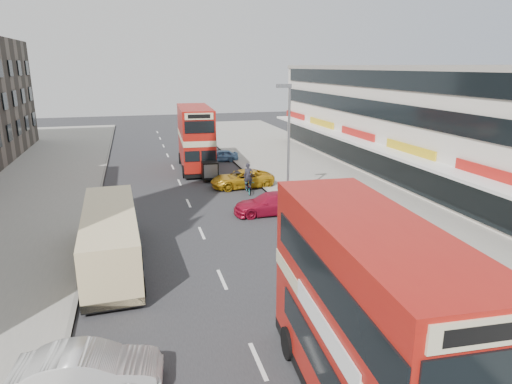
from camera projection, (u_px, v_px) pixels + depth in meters
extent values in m
cube|color=#28282B|center=(189.00, 203.00, 31.27)|extent=(12.00, 90.00, 0.01)
cube|color=gray|center=(346.00, 190.00, 34.31)|extent=(12.00, 90.00, 0.15)
cube|color=gray|center=(96.00, 209.00, 29.69)|extent=(0.20, 90.00, 0.16)
cube|color=gray|center=(272.00, 196.00, 32.80)|extent=(0.20, 90.00, 0.16)
cube|color=beige|center=(426.00, 125.00, 37.01)|extent=(8.00, 46.00, 9.00)
cube|color=black|center=(380.00, 162.00, 36.76)|extent=(0.10, 44.00, 2.40)
cube|color=gray|center=(432.00, 68.00, 35.76)|extent=(8.20, 46.20, 0.40)
cube|color=white|center=(371.00, 146.00, 36.16)|extent=(1.80, 44.00, 0.20)
cylinder|color=slate|center=(289.00, 147.00, 30.01)|extent=(0.16, 0.16, 8.00)
cube|color=slate|center=(284.00, 86.00, 28.82)|extent=(1.00, 0.20, 0.25)
cube|color=#9B130E|center=(362.00, 359.00, 12.07)|extent=(3.21, 8.65, 2.34)
cube|color=beige|center=(366.00, 315.00, 11.71)|extent=(3.26, 8.69, 0.48)
cube|color=#9B130E|center=(369.00, 271.00, 11.37)|extent=(3.21, 8.65, 2.23)
cube|color=#9B130E|center=(372.00, 226.00, 11.04)|extent=(3.23, 8.67, 0.27)
cube|color=black|center=(197.00, 165.00, 41.57)|extent=(3.19, 8.81, 0.38)
cube|color=#9B130E|center=(196.00, 151.00, 41.21)|extent=(3.17, 8.80, 2.38)
cube|color=beige|center=(195.00, 136.00, 40.84)|extent=(3.21, 8.85, 0.49)
cube|color=#9B130E|center=(195.00, 122.00, 40.49)|extent=(3.17, 8.80, 2.28)
cube|color=#9B130E|center=(194.00, 108.00, 40.16)|extent=(3.19, 8.83, 0.27)
cube|color=black|center=(210.00, 170.00, 36.85)|extent=(1.37, 1.37, 1.41)
cube|color=black|center=(113.00, 257.00, 21.52)|extent=(2.73, 9.57, 0.38)
cube|color=beige|center=(111.00, 236.00, 21.23)|extent=(2.71, 9.57, 2.47)
imported|color=silver|center=(89.00, 370.00, 13.07)|extent=(4.34, 1.92, 1.39)
imported|color=#A9102E|center=(270.00, 204.00, 28.88)|extent=(4.84, 2.07, 1.39)
imported|color=#C58D13|center=(242.00, 179.00, 35.19)|extent=(5.04, 2.52, 1.37)
imported|color=#5C8BB9|center=(221.00, 156.00, 44.80)|extent=(3.46, 1.41, 1.18)
imported|color=gray|center=(320.00, 199.00, 28.95)|extent=(0.66, 0.50, 1.62)
imported|color=gray|center=(248.00, 187.00, 33.62)|extent=(0.77, 1.87, 0.96)
imported|color=#23212A|center=(248.00, 176.00, 33.39)|extent=(0.74, 0.51, 1.95)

